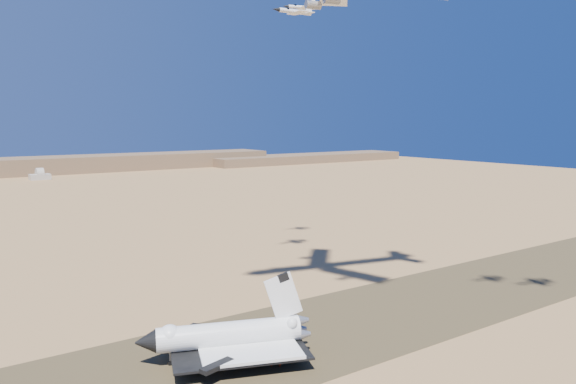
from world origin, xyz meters
TOP-DOWN VIEW (x-y plane):
  - ground at (0.00, 0.00)m, footprint 1200.00×1200.00m
  - runway at (0.00, 0.00)m, footprint 600.00×50.00m
  - ridgeline at (65.32, 527.31)m, footprint 960.00×90.00m
  - shuttle at (-13.44, -1.59)m, footprint 43.29×35.46m
  - crew_a at (-6.61, -7.90)m, footprint 0.44×0.62m
  - crew_b at (-6.95, -11.14)m, footprint 0.57×0.83m
  - crew_c at (-5.57, -12.79)m, footprint 1.05×1.01m
  - chase_jet_d at (42.20, 47.84)m, footprint 16.64×8.94m
  - chase_jet_e at (61.61, 70.10)m, footprint 13.88×8.09m

SIDE VIEW (x-z plane):
  - ground at x=0.00m, z-range 0.00..0.00m
  - runway at x=0.00m, z-range 0.00..0.06m
  - crew_b at x=-6.95m, z-range 0.06..1.63m
  - crew_a at x=-6.61m, z-range 0.06..1.66m
  - crew_c at x=-5.57m, z-range 0.06..1.70m
  - shuttle at x=-13.44m, z-range -4.87..16.19m
  - ridgeline at x=65.32m, z-range -1.37..16.63m
  - chase_jet_d at x=42.20m, z-range 94.44..98.58m
  - chase_jet_e at x=61.61m, z-range 101.90..105.44m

